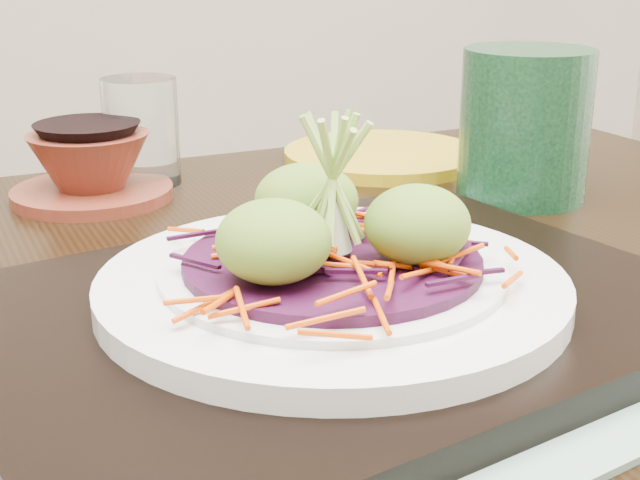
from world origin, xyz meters
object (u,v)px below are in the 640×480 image
object	(u,v)px
serving_tray	(332,313)
terracotta_bowl_set	(91,170)
white_plate	(332,284)
water_glass	(141,132)
yellow_plate	(382,155)
dining_table	(238,430)
green_jar	(525,125)

from	to	relation	value
serving_tray	terracotta_bowl_set	world-z (taller)	terracotta_bowl_set
white_plate	water_glass	size ratio (longest dim) A/B	2.74
serving_tray	yellow_plate	bearing A→B (deg)	48.67
white_plate	water_glass	xyz separation A→B (m)	(-0.05, 0.37, 0.02)
water_glass	yellow_plate	xyz separation A→B (m)	(0.24, 0.00, -0.04)
serving_tray	terracotta_bowl_set	distance (m)	0.35
dining_table	terracotta_bowl_set	world-z (taller)	terracotta_bowl_set
serving_tray	water_glass	bearing A→B (deg)	83.61
serving_tray	white_plate	xyz separation A→B (m)	(0.00, 0.00, 0.02)
serving_tray	white_plate	bearing A→B (deg)	0.00
dining_table	white_plate	distance (m)	0.15
terracotta_bowl_set	yellow_plate	distance (m)	0.30
dining_table	serving_tray	world-z (taller)	serving_tray
green_jar	serving_tray	bearing A→B (deg)	-140.91
dining_table	terracotta_bowl_set	bearing A→B (deg)	96.92
dining_table	water_glass	size ratio (longest dim) A/B	12.36
water_glass	green_jar	world-z (taller)	green_jar
white_plate	terracotta_bowl_set	distance (m)	0.35
white_plate	water_glass	distance (m)	0.37
terracotta_bowl_set	dining_table	bearing A→B (deg)	-77.92
dining_table	green_jar	world-z (taller)	green_jar
dining_table	white_plate	size ratio (longest dim) A/B	4.50
serving_tray	white_plate	world-z (taller)	white_plate
dining_table	yellow_plate	bearing A→B (deg)	46.62
terracotta_bowl_set	green_jar	bearing A→B (deg)	-19.41
white_plate	yellow_plate	distance (m)	0.42
dining_table	serving_tray	bearing A→B (deg)	-64.97
white_plate	water_glass	bearing A→B (deg)	96.99
dining_table	water_glass	xyz separation A→B (m)	(-0.00, 0.30, 0.14)
serving_tray	water_glass	world-z (taller)	water_glass
green_jar	white_plate	bearing A→B (deg)	-140.91
water_glass	green_jar	xyz separation A→B (m)	(0.30, -0.16, 0.02)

